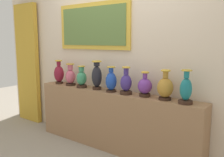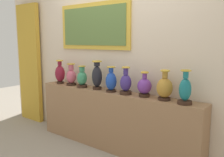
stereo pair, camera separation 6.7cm
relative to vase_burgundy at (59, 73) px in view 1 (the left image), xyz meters
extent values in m
plane|color=gray|center=(1.03, 0.03, -0.98)|extent=(11.01, 11.01, 0.00)
cube|color=#99704C|center=(1.03, 0.03, -0.58)|extent=(2.53, 0.29, 0.82)
cube|color=beige|center=(1.03, 0.23, 0.33)|extent=(5.01, 0.10, 2.63)
cube|color=gold|center=(0.58, 0.16, 0.72)|extent=(1.30, 0.03, 0.67)
cube|color=#5A773A|center=(0.58, 0.14, 0.72)|extent=(1.18, 0.01, 0.55)
cube|color=gold|center=(-0.98, 0.11, 0.09)|extent=(0.58, 0.08, 2.15)
cylinder|color=#382319|center=(0.00, 0.00, -0.15)|extent=(0.11, 0.11, 0.03)
ellipsoid|color=maroon|center=(0.00, 0.00, -0.01)|extent=(0.15, 0.15, 0.26)
cylinder|color=maroon|center=(0.00, 0.00, 0.16)|extent=(0.06, 0.06, 0.08)
torus|color=gold|center=(0.00, 0.00, 0.20)|extent=(0.11, 0.11, 0.02)
cylinder|color=#382319|center=(0.25, 0.01, -0.15)|extent=(0.15, 0.15, 0.03)
ellipsoid|color=#CC5972|center=(0.25, 0.01, -0.03)|extent=(0.15, 0.15, 0.21)
cylinder|color=#CC5972|center=(0.25, 0.01, 0.12)|extent=(0.08, 0.08, 0.09)
torus|color=gold|center=(0.25, 0.01, 0.16)|extent=(0.13, 0.13, 0.02)
cylinder|color=#382319|center=(0.51, -0.02, -0.15)|extent=(0.15, 0.15, 0.04)
ellipsoid|color=#388C60|center=(0.51, -0.02, -0.03)|extent=(0.15, 0.15, 0.20)
cylinder|color=#388C60|center=(0.51, -0.02, 0.11)|extent=(0.08, 0.08, 0.08)
torus|color=gold|center=(0.51, -0.02, 0.15)|extent=(0.11, 0.11, 0.01)
cylinder|color=#382319|center=(0.78, 0.00, -0.15)|extent=(0.12, 0.12, 0.04)
ellipsoid|color=black|center=(0.78, 0.00, 0.02)|extent=(0.14, 0.14, 0.29)
cylinder|color=black|center=(0.78, 0.00, 0.20)|extent=(0.08, 0.08, 0.07)
torus|color=gold|center=(0.78, 0.00, 0.23)|extent=(0.14, 0.14, 0.02)
cylinder|color=#382319|center=(1.04, -0.01, -0.15)|extent=(0.14, 0.14, 0.03)
ellipsoid|color=#1E47B2|center=(1.04, -0.01, -0.02)|extent=(0.15, 0.15, 0.24)
cylinder|color=#1E47B2|center=(1.04, -0.01, 0.13)|extent=(0.06, 0.06, 0.07)
torus|color=gold|center=(1.04, -0.01, 0.17)|extent=(0.12, 0.12, 0.02)
cylinder|color=#382319|center=(1.28, -0.01, -0.14)|extent=(0.15, 0.15, 0.04)
ellipsoid|color=#3F2D7F|center=(1.28, -0.01, -0.02)|extent=(0.14, 0.14, 0.21)
cylinder|color=#3F2D7F|center=(1.28, -0.01, 0.13)|extent=(0.06, 0.06, 0.09)
torus|color=gold|center=(1.28, -0.01, 0.18)|extent=(0.11, 0.11, 0.02)
cylinder|color=#382319|center=(1.54, 0.02, -0.15)|extent=(0.13, 0.13, 0.04)
ellipsoid|color=#6B3393|center=(1.54, 0.02, -0.03)|extent=(0.17, 0.17, 0.19)
cylinder|color=#6B3393|center=(1.54, 0.02, 0.10)|extent=(0.06, 0.06, 0.08)
torus|color=gold|center=(1.54, 0.02, 0.13)|extent=(0.10, 0.10, 0.02)
cylinder|color=#382319|center=(1.80, 0.01, -0.15)|extent=(0.15, 0.15, 0.03)
ellipsoid|color=#B27F2D|center=(1.80, 0.01, -0.02)|extent=(0.18, 0.18, 0.23)
cylinder|color=#B27F2D|center=(1.80, 0.01, 0.13)|extent=(0.06, 0.06, 0.09)
torus|color=gold|center=(1.80, 0.01, 0.18)|extent=(0.11, 0.11, 0.02)
cylinder|color=#382319|center=(2.06, -0.02, -0.15)|extent=(0.15, 0.15, 0.04)
ellipsoid|color=#19727A|center=(2.06, -0.02, -0.01)|extent=(0.13, 0.13, 0.24)
cylinder|color=#19727A|center=(2.06, -0.02, 0.16)|extent=(0.06, 0.06, 0.08)
torus|color=gold|center=(2.06, -0.02, 0.20)|extent=(0.12, 0.12, 0.01)
camera|label=1|loc=(2.96, -2.57, 0.51)|focal=39.12mm
camera|label=2|loc=(3.01, -2.53, 0.51)|focal=39.12mm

